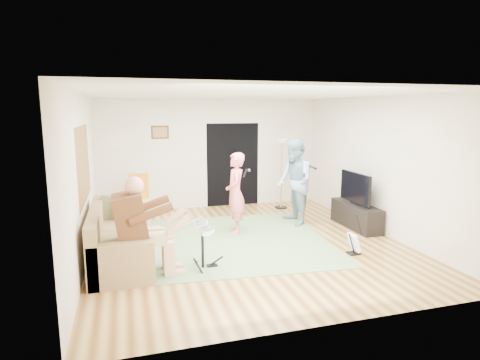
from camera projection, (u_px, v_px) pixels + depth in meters
name	position (u px, v px, depth m)	size (l,w,h in m)	color
floor	(247.00, 243.00, 7.39)	(6.00, 6.00, 0.00)	brown
walls	(247.00, 171.00, 7.16)	(5.50, 6.00, 2.70)	silver
ceiling	(247.00, 94.00, 6.93)	(6.00, 6.00, 0.00)	white
window_blinds	(83.00, 164.00, 6.56)	(2.05, 2.05, 0.00)	brown
doorway	(233.00, 165.00, 10.19)	(2.10, 2.10, 0.00)	black
picture_frame	(160.00, 132.00, 9.55)	(0.42, 0.03, 0.32)	#3F2314
area_rug	(229.00, 241.00, 7.50)	(3.62, 3.42, 0.02)	#5D824F
sofa	(115.00, 244.00, 6.43)	(0.91, 2.21, 0.89)	olive
drummer	(145.00, 237.00, 5.89)	(0.97, 0.54, 1.49)	#593219
drum_kit	(203.00, 249.00, 6.17)	(0.38, 0.69, 0.71)	black
singer	(235.00, 193.00, 7.90)	(0.59, 0.38, 1.61)	#FF6E79
microphone	(245.00, 173.00, 7.89)	(0.06, 0.06, 0.24)	black
guitarist	(295.00, 182.00, 8.48)	(0.89, 0.69, 1.83)	#7396A8
guitar_held	(304.00, 166.00, 8.48)	(0.12, 0.60, 0.26)	silver
guitar_spare	(354.00, 242.00, 6.80)	(0.26, 0.23, 0.72)	black
torchiere_lamp	(282.00, 161.00, 9.86)	(0.31, 0.31, 1.73)	black
dining_chair	(139.00, 206.00, 8.69)	(0.47, 0.49, 1.06)	#D8B98C
tv_cabinet	(356.00, 215.00, 8.37)	(0.40, 1.40, 0.50)	black
television	(355.00, 187.00, 8.25)	(0.06, 1.03, 0.62)	black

